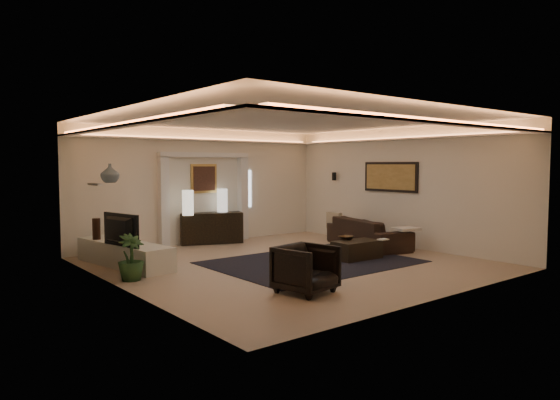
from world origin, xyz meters
TOP-DOWN VIEW (x-y plane):
  - floor at (0.00, 0.00)m, footprint 7.00×7.00m
  - ceiling at (0.00, 0.00)m, footprint 7.00×7.00m
  - wall_back at (0.00, 3.50)m, footprint 7.00×0.00m
  - wall_front at (0.00, -3.50)m, footprint 7.00×0.00m
  - wall_left at (-3.50, 0.00)m, footprint 0.00×7.00m
  - wall_right at (3.50, 0.00)m, footprint 0.00×7.00m
  - cove_soffit at (0.00, 0.00)m, footprint 7.00×7.00m
  - daylight_slit at (1.35, 3.48)m, footprint 0.25×0.03m
  - area_rug at (0.40, -0.20)m, footprint 4.00×3.00m
  - pilaster_left at (-1.15, 3.40)m, footprint 0.22×0.20m
  - pilaster_right at (1.15, 3.40)m, footprint 0.22×0.20m
  - alcove_header at (0.00, 3.40)m, footprint 2.52×0.20m
  - painting_frame at (0.00, 3.47)m, footprint 0.74×0.04m
  - painting_canvas at (0.00, 3.44)m, footprint 0.62×0.02m
  - art_panel_frame at (3.47, 0.30)m, footprint 0.04×1.64m
  - art_panel_gold at (3.44, 0.30)m, footprint 0.02×1.50m
  - wall_sconce at (3.38, 2.20)m, footprint 0.12×0.12m
  - wall_niche at (-3.44, 1.40)m, footprint 0.10×0.55m
  - console at (0.07, 3.25)m, footprint 1.63×1.01m
  - lamp_left at (-0.71, 3.01)m, footprint 0.31×0.31m
  - lamp_right at (0.41, 3.25)m, footprint 0.31×0.31m
  - media_ledge at (-2.75, 1.88)m, footprint 1.04×2.69m
  - tv at (-3.08, 1.41)m, footprint 1.08×0.36m
  - figurine at (-3.05, 2.57)m, footprint 0.16×0.16m
  - ginger_jar at (-3.15, 1.44)m, footprint 0.39×0.39m
  - plant at (-3.15, 0.54)m, footprint 0.54×0.54m
  - sofa at (2.78, 0.40)m, footprint 2.54×1.48m
  - throw_blanket at (2.81, -0.70)m, footprint 0.63×0.56m
  - throw_pillow at (2.75, 1.54)m, footprint 0.19×0.43m
  - coffee_table at (1.38, -0.54)m, footprint 1.04×0.60m
  - bowl at (1.34, -0.26)m, footprint 0.35×0.35m
  - magazine at (1.89, -0.82)m, footprint 0.23×0.17m
  - armchair at (-1.34, -1.99)m, footprint 0.95×0.97m

SIDE VIEW (x-z plane):
  - floor at x=0.00m, z-range 0.00..0.00m
  - area_rug at x=0.40m, z-range 0.00..0.01m
  - coffee_table at x=1.38m, z-range 0.01..0.40m
  - media_ledge at x=-2.75m, z-range -0.02..0.47m
  - sofa at x=2.78m, z-range 0.00..0.70m
  - armchair at x=-1.34m, z-range 0.00..0.76m
  - console at x=0.07m, z-range 0.01..0.79m
  - plant at x=-3.15m, z-range 0.00..0.81m
  - magazine at x=1.89m, z-range 0.41..0.44m
  - bowl at x=1.34m, z-range 0.41..0.49m
  - throw_blanket at x=2.81m, z-range 0.52..0.58m
  - throw_pillow at x=2.75m, z-range 0.34..0.76m
  - figurine at x=-3.05m, z-range 0.42..0.86m
  - tv at x=-3.08m, z-range 0.45..1.07m
  - lamp_left at x=-0.71m, z-range 0.79..1.39m
  - lamp_right at x=0.41m, z-range 0.79..1.39m
  - pilaster_left at x=-1.15m, z-range 0.00..2.20m
  - pilaster_right at x=1.15m, z-range 0.00..2.20m
  - daylight_slit at x=1.35m, z-range 0.85..1.85m
  - wall_back at x=0.00m, z-range -2.05..4.95m
  - wall_front at x=0.00m, z-range -2.05..4.95m
  - wall_left at x=-3.50m, z-range -2.05..4.95m
  - wall_right at x=3.50m, z-range -2.05..4.95m
  - painting_frame at x=0.00m, z-range 1.28..2.02m
  - painting_canvas at x=0.00m, z-range 1.34..1.96m
  - wall_niche at x=-3.44m, z-range 1.63..1.67m
  - wall_sconce at x=3.38m, z-range 1.57..1.79m
  - art_panel_gold at x=3.44m, z-range 1.39..2.01m
  - art_panel_frame at x=3.47m, z-range 1.33..2.07m
  - ginger_jar at x=-3.15m, z-range 1.67..2.02m
  - alcove_header at x=0.00m, z-range 2.19..2.31m
  - cove_soffit at x=0.00m, z-range 2.60..2.64m
  - ceiling at x=0.00m, z-range 2.90..2.90m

